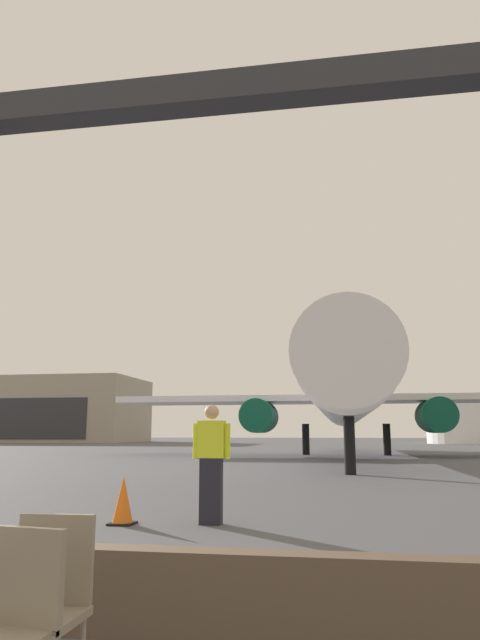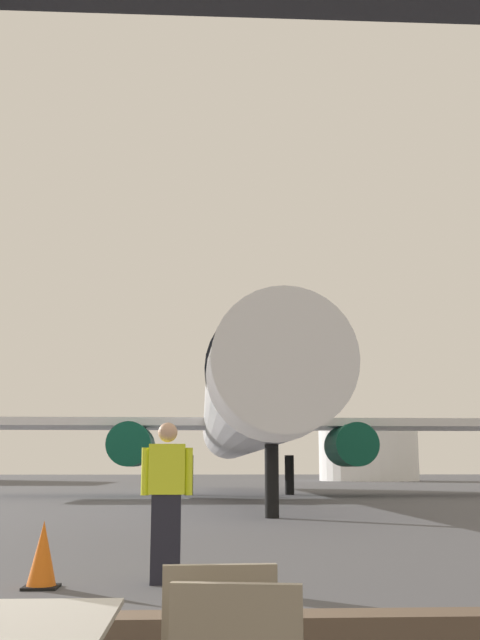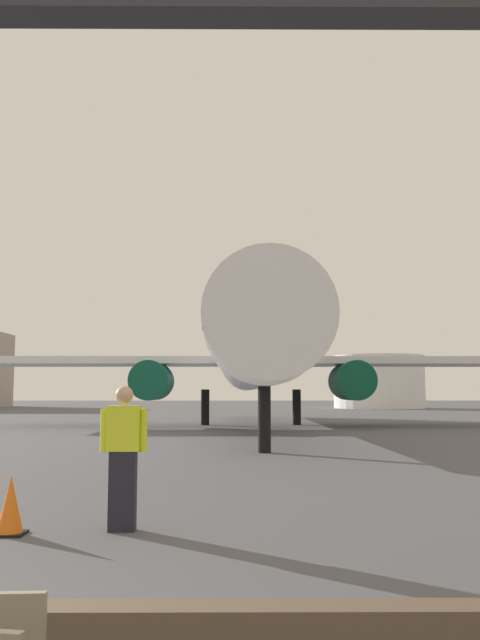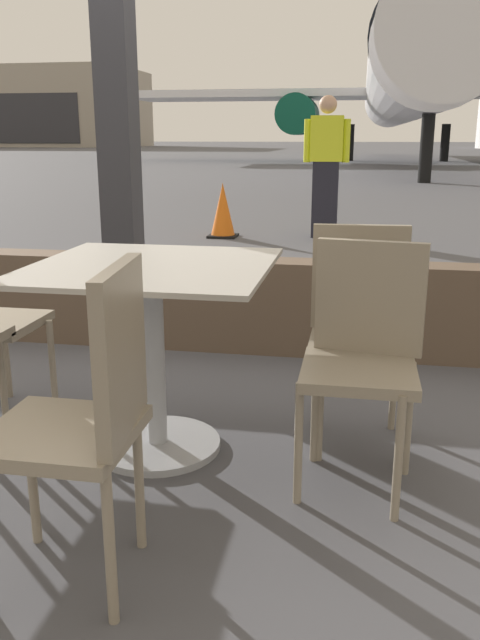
{
  "view_description": "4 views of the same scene",
  "coord_description": "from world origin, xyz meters",
  "px_view_note": "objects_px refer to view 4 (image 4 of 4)",
  "views": [
    {
      "loc": [
        2.9,
        -4.0,
        1.32
      ],
      "look_at": [
        0.33,
        10.99,
        4.27
      ],
      "focal_mm": 32.72,
      "sensor_mm": 36.0,
      "label": 1
    },
    {
      "loc": [
        1.35,
        -3.73,
        1.23
      ],
      "look_at": [
        2.13,
        11.6,
        4.31
      ],
      "focal_mm": 41.69,
      "sensor_mm": 36.0,
      "label": 2
    },
    {
      "loc": [
        2.33,
        -3.68,
        1.65
      ],
      "look_at": [
        2.42,
        10.17,
        3.14
      ],
      "focal_mm": 38.22,
      "sensor_mm": 36.0,
      "label": 3
    },
    {
      "loc": [
        1.4,
        -3.79,
        1.26
      ],
      "look_at": [
        0.96,
        -1.33,
        0.56
      ],
      "focal_mm": 37.01,
      "sensor_mm": 36.0,
      "label": 4
    }
  ],
  "objects_px": {
    "ground_crew_worker": "(326,165)",
    "traffic_cone": "(223,212)",
    "cafe_chair_side_extra": "(364,344)",
    "distant_hangar": "(37,109)",
    "airplane": "(403,85)",
    "cafe_chair_aisle_left": "(359,318)",
    "cafe_chair_aisle_right": "(90,404)",
    "dining_table": "(154,333)"
  },
  "relations": [
    {
      "from": "ground_crew_worker",
      "to": "traffic_cone",
      "type": "height_order",
      "value": "ground_crew_worker"
    },
    {
      "from": "cafe_chair_side_extra",
      "to": "distant_hangar",
      "type": "xyz_separation_m",
      "value": [
        -39.87,
        77.33,
        3.97
      ]
    },
    {
      "from": "cafe_chair_side_extra",
      "to": "traffic_cone",
      "type": "height_order",
      "value": "cafe_chair_side_extra"
    },
    {
      "from": "airplane",
      "to": "ground_crew_worker",
      "type": "height_order",
      "value": "airplane"
    },
    {
      "from": "cafe_chair_aisle_left",
      "to": "airplane",
      "type": "bearing_deg",
      "value": 86.77
    },
    {
      "from": "cafe_chair_aisle_right",
      "to": "cafe_chair_side_extra",
      "type": "xyz_separation_m",
      "value": [
        0.74,
        0.75,
        -0.02
      ]
    },
    {
      "from": "distant_hangar",
      "to": "cafe_chair_aisle_right",
      "type": "bearing_deg",
      "value": -63.38
    },
    {
      "from": "airplane",
      "to": "ground_crew_worker",
      "type": "bearing_deg",
      "value": -95.05
    },
    {
      "from": "cafe_chair_aisle_left",
      "to": "cafe_chair_side_extra",
      "type": "bearing_deg",
      "value": -87.23
    },
    {
      "from": "cafe_chair_aisle_left",
      "to": "traffic_cone",
      "type": "relative_size",
      "value": 1.31
    },
    {
      "from": "cafe_chair_aisle_left",
      "to": "cafe_chair_side_extra",
      "type": "xyz_separation_m",
      "value": [
        0.02,
        -0.37,
        0.0
      ]
    },
    {
      "from": "cafe_chair_aisle_right",
      "to": "cafe_chair_side_extra",
      "type": "height_order",
      "value": "cafe_chair_aisle_right"
    },
    {
      "from": "dining_table",
      "to": "cafe_chair_aisle_left",
      "type": "bearing_deg",
      "value": 18.43
    },
    {
      "from": "ground_crew_worker",
      "to": "distant_hangar",
      "type": "xyz_separation_m",
      "value": [
        -39.4,
        71.11,
        3.6
      ]
    },
    {
      "from": "traffic_cone",
      "to": "ground_crew_worker",
      "type": "bearing_deg",
      "value": 9.63
    },
    {
      "from": "cafe_chair_aisle_left",
      "to": "traffic_cone",
      "type": "distance_m",
      "value": 5.9
    },
    {
      "from": "cafe_chair_side_extra",
      "to": "traffic_cone",
      "type": "xyz_separation_m",
      "value": [
        -1.76,
        6.0,
        -0.21
      ]
    },
    {
      "from": "cafe_chair_aisle_left",
      "to": "cafe_chair_aisle_right",
      "type": "bearing_deg",
      "value": -122.73
    },
    {
      "from": "cafe_chair_aisle_right",
      "to": "airplane",
      "type": "relative_size",
      "value": 0.03
    },
    {
      "from": "dining_table",
      "to": "distant_hangar",
      "type": "relative_size",
      "value": 0.04
    },
    {
      "from": "dining_table",
      "to": "ground_crew_worker",
      "type": "bearing_deg",
      "value": 86.77
    },
    {
      "from": "dining_table",
      "to": "cafe_chair_aisle_left",
      "type": "height_order",
      "value": "cafe_chair_aisle_left"
    },
    {
      "from": "dining_table",
      "to": "ground_crew_worker",
      "type": "relative_size",
      "value": 0.53
    },
    {
      "from": "cafe_chair_aisle_left",
      "to": "airplane",
      "type": "xyz_separation_m",
      "value": [
        1.72,
        30.46,
        3.01
      ]
    },
    {
      "from": "traffic_cone",
      "to": "dining_table",
      "type": "bearing_deg",
      "value": -80.99
    },
    {
      "from": "cafe_chair_side_extra",
      "to": "ground_crew_worker",
      "type": "relative_size",
      "value": 0.51
    },
    {
      "from": "cafe_chair_aisle_right",
      "to": "cafe_chair_side_extra",
      "type": "distance_m",
      "value": 1.05
    },
    {
      "from": "cafe_chair_aisle_left",
      "to": "ground_crew_worker",
      "type": "distance_m",
      "value": 5.88
    },
    {
      "from": "cafe_chair_aisle_right",
      "to": "traffic_cone",
      "type": "distance_m",
      "value": 6.83
    },
    {
      "from": "cafe_chair_aisle_left",
      "to": "airplane",
      "type": "relative_size",
      "value": 0.03
    },
    {
      "from": "distant_hangar",
      "to": "airplane",
      "type": "bearing_deg",
      "value": -48.2
    },
    {
      "from": "cafe_chair_aisle_left",
      "to": "traffic_cone",
      "type": "bearing_deg",
      "value": 107.15
    },
    {
      "from": "cafe_chair_aisle_left",
      "to": "airplane",
      "type": "height_order",
      "value": "airplane"
    },
    {
      "from": "cafe_chair_aisle_left",
      "to": "cafe_chair_side_extra",
      "type": "relative_size",
      "value": 1.01
    },
    {
      "from": "dining_table",
      "to": "cafe_chair_side_extra",
      "type": "height_order",
      "value": "cafe_chair_side_extra"
    },
    {
      "from": "cafe_chair_side_extra",
      "to": "distant_hangar",
      "type": "bearing_deg",
      "value": 117.28
    },
    {
      "from": "dining_table",
      "to": "cafe_chair_side_extra",
      "type": "distance_m",
      "value": 0.83
    },
    {
      "from": "cafe_chair_aisle_left",
      "to": "traffic_cone",
      "type": "xyz_separation_m",
      "value": [
        -1.74,
        5.63,
        -0.2
      ]
    },
    {
      "from": "dining_table",
      "to": "cafe_chair_aisle_right",
      "type": "bearing_deg",
      "value": -84.28
    },
    {
      "from": "airplane",
      "to": "cafe_chair_aisle_right",
      "type": "bearing_deg",
      "value": -94.41
    },
    {
      "from": "dining_table",
      "to": "cafe_chair_aisle_left",
      "type": "xyz_separation_m",
      "value": [
        0.8,
        0.27,
        0.03
      ]
    },
    {
      "from": "dining_table",
      "to": "cafe_chair_aisle_right",
      "type": "distance_m",
      "value": 0.85
    }
  ]
}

